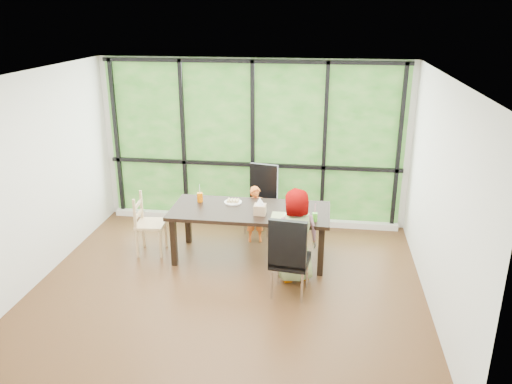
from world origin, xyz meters
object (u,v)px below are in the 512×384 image
(orange_cup, at_px, (200,197))
(dining_table, at_px, (250,234))
(chair_end_beech, at_px, (151,224))
(child_older, at_px, (294,235))
(plate_far, at_px, (233,202))
(plate_near, at_px, (294,216))
(tissue_box, at_px, (260,209))
(green_cup, at_px, (315,217))
(chair_window_leather, at_px, (260,200))
(chair_interior_leather, at_px, (290,255))
(child_toddler, at_px, (256,214))

(orange_cup, bearing_deg, dining_table, -14.66)
(chair_end_beech, distance_m, child_older, 2.19)
(plate_far, bearing_deg, dining_table, -38.13)
(plate_near, relative_size, tissue_box, 1.66)
(chair_end_beech, xyz_separation_m, child_older, (2.12, -0.50, 0.18))
(tissue_box, bearing_deg, plate_near, -3.23)
(plate_far, xyz_separation_m, green_cup, (1.20, -0.52, 0.05))
(dining_table, xyz_separation_m, chair_window_leather, (0.02, 0.93, 0.17))
(plate_near, relative_size, orange_cup, 2.00)
(tissue_box, bearing_deg, child_older, -37.14)
(orange_cup, height_order, green_cup, orange_cup)
(orange_cup, bearing_deg, chair_end_beech, -161.58)
(chair_window_leather, relative_size, child_older, 0.85)
(chair_interior_leather, bearing_deg, chair_window_leather, -64.70)
(chair_end_beech, distance_m, tissue_box, 1.67)
(chair_interior_leather, xyz_separation_m, orange_cup, (-1.41, 1.11, 0.28))
(dining_table, xyz_separation_m, plate_far, (-0.28, 0.22, 0.38))
(chair_interior_leather, bearing_deg, green_cup, -107.18)
(dining_table, height_order, chair_end_beech, chair_end_beech)
(dining_table, bearing_deg, plate_far, 141.87)
(plate_far, xyz_separation_m, orange_cup, (-0.48, -0.02, 0.06))
(chair_interior_leather, distance_m, green_cup, 0.73)
(child_older, bearing_deg, green_cup, -157.82)
(orange_cup, distance_m, tissue_box, 1.00)
(chair_end_beech, relative_size, tissue_box, 5.60)
(chair_window_leather, relative_size, green_cup, 9.46)
(plate_far, xyz_separation_m, tissue_box, (0.45, -0.38, 0.06))
(child_older, relative_size, green_cup, 11.08)
(chair_end_beech, bearing_deg, green_cup, -101.36)
(chair_window_leather, xyz_separation_m, plate_near, (0.62, -1.12, 0.22))
(child_older, height_order, green_cup, child_older)
(chair_interior_leather, bearing_deg, orange_cup, -31.67)
(chair_window_leather, height_order, child_toddler, chair_window_leather)
(plate_near, bearing_deg, chair_interior_leather, -89.38)
(chair_window_leather, distance_m, plate_far, 0.80)
(child_toddler, bearing_deg, plate_near, -62.03)
(chair_end_beech, bearing_deg, dining_table, -93.88)
(child_older, bearing_deg, dining_table, -60.24)
(chair_window_leather, bearing_deg, dining_table, -79.68)
(chair_interior_leather, xyz_separation_m, child_older, (0.02, 0.38, 0.09))
(dining_table, bearing_deg, orange_cup, 165.34)
(dining_table, relative_size, plate_near, 8.38)
(chair_interior_leather, xyz_separation_m, plate_far, (-0.92, 1.13, 0.22))
(orange_cup, bearing_deg, chair_interior_leather, -38.29)
(green_cup, bearing_deg, orange_cup, 163.65)
(chair_window_leather, distance_m, green_cup, 1.54)
(plate_far, height_order, green_cup, green_cup)
(child_older, xyz_separation_m, green_cup, (0.25, 0.24, 0.17))
(chair_interior_leather, height_order, child_toddler, chair_interior_leather)
(chair_end_beech, distance_m, orange_cup, 0.82)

